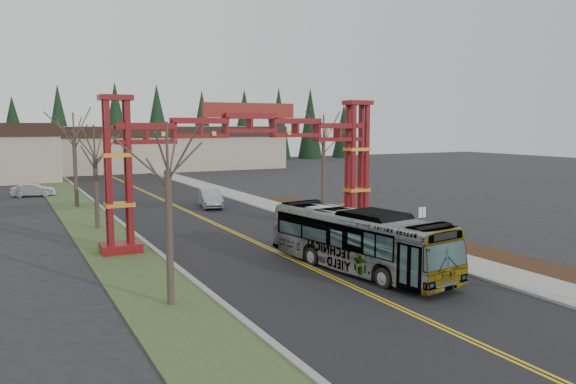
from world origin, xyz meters
TOP-DOWN VIEW (x-y plane):
  - ground at (0.00, 0.00)m, footprint 200.00×200.00m
  - road at (0.00, 25.00)m, footprint 12.00×110.00m
  - lane_line_left at (-0.12, 25.00)m, footprint 0.12×100.00m
  - lane_line_right at (0.12, 25.00)m, footprint 0.12×100.00m
  - curb_right at (6.15, 25.00)m, footprint 0.30×110.00m
  - sidewalk_right at (7.60, 25.00)m, footprint 2.60×110.00m
  - landscape_strip at (10.20, 10.00)m, footprint 2.60×50.00m
  - grass_median at (-8.00, 25.00)m, footprint 4.00×110.00m
  - curb_left at (-6.15, 25.00)m, footprint 0.30×110.00m
  - gateway_arch at (0.00, 18.00)m, footprint 18.20×1.60m
  - retail_building_east at (10.00, 79.95)m, footprint 38.00×20.30m
  - conifer_treeline at (0.25, 92.00)m, footprint 116.10×5.60m
  - transit_bus at (1.80, 8.69)m, footprint 4.29×11.46m
  - silver_sedan at (2.52, 32.72)m, footprint 2.53×4.98m
  - parked_car_far_a at (-11.00, 48.10)m, footprint 4.28×2.05m
  - bare_tree_median_near at (-8.00, 7.55)m, footprint 2.88×2.88m
  - bare_tree_median_mid at (-8.00, 26.43)m, footprint 3.16×3.16m
  - bare_tree_median_far at (-8.00, 38.14)m, footprint 3.47×3.47m
  - bare_tree_right_far at (10.00, 25.85)m, footprint 3.12×3.12m
  - street_sign at (8.80, 12.10)m, footprint 0.52×0.06m
  - barrel_south at (9.77, 16.59)m, footprint 0.48×0.48m
  - barrel_mid at (8.94, 19.11)m, footprint 0.49×0.49m
  - barrel_north at (9.84, 22.52)m, footprint 0.59×0.59m

SIDE VIEW (x-z plane):
  - ground at x=0.00m, z-range 0.00..0.00m
  - road at x=0.00m, z-range 0.00..0.02m
  - lane_line_left at x=-0.12m, z-range 0.02..0.03m
  - lane_line_right at x=0.12m, z-range 0.02..0.03m
  - grass_median at x=-8.00m, z-range 0.00..0.08m
  - landscape_strip at x=10.20m, z-range 0.00..0.12m
  - curb_right at x=6.15m, z-range 0.00..0.15m
  - curb_left at x=-6.15m, z-range 0.00..0.15m
  - sidewalk_right at x=7.60m, z-range 0.01..0.15m
  - barrel_south at x=9.77m, z-range 0.00..0.89m
  - barrel_mid at x=8.94m, z-range 0.00..0.90m
  - barrel_north at x=9.84m, z-range 0.00..1.09m
  - parked_car_far_a at x=-11.00m, z-range 0.00..1.35m
  - silver_sedan at x=2.52m, z-range 0.00..1.56m
  - transit_bus at x=1.80m, z-range 0.00..3.12m
  - street_sign at x=8.80m, z-range 0.50..2.80m
  - retail_building_east at x=10.00m, z-range 0.01..7.01m
  - bare_tree_median_mid at x=-8.00m, z-range 1.52..8.79m
  - bare_tree_median_near at x=-8.00m, z-range 1.75..9.14m
  - gateway_arch at x=0.00m, z-range 1.53..10.43m
  - bare_tree_median_far at x=-8.00m, z-range 1.83..10.14m
  - bare_tree_right_far at x=10.00m, z-range 1.94..10.04m
  - conifer_treeline at x=0.25m, z-range -0.01..12.99m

